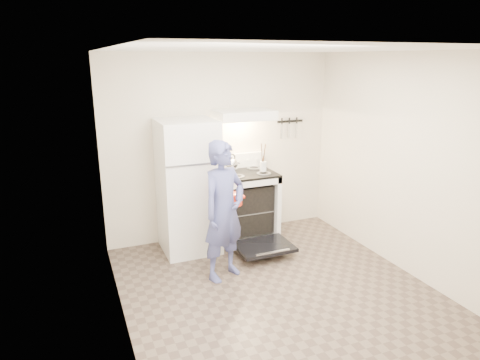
# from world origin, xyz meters

# --- Properties ---
(floor) EXTENTS (3.60, 3.60, 0.00)m
(floor) POSITION_xyz_m (0.00, 0.00, 0.00)
(floor) COLOR brown
(floor) RESTS_ON ground
(back_wall) EXTENTS (3.20, 0.02, 2.50)m
(back_wall) POSITION_xyz_m (0.00, 1.80, 1.25)
(back_wall) COLOR beige
(back_wall) RESTS_ON ground
(refrigerator) EXTENTS (0.70, 0.70, 1.70)m
(refrigerator) POSITION_xyz_m (-0.58, 1.45, 0.85)
(refrigerator) COLOR white
(refrigerator) RESTS_ON floor
(stove_body) EXTENTS (0.76, 0.65, 0.92)m
(stove_body) POSITION_xyz_m (0.23, 1.48, 0.46)
(stove_body) COLOR white
(stove_body) RESTS_ON floor
(cooktop) EXTENTS (0.76, 0.65, 0.03)m
(cooktop) POSITION_xyz_m (0.23, 1.48, 0.94)
(cooktop) COLOR black
(cooktop) RESTS_ON stove_body
(backsplash) EXTENTS (0.76, 0.07, 0.20)m
(backsplash) POSITION_xyz_m (0.23, 1.76, 1.05)
(backsplash) COLOR white
(backsplash) RESTS_ON cooktop
(oven_door) EXTENTS (0.70, 0.54, 0.04)m
(oven_door) POSITION_xyz_m (0.23, 0.88, 0.12)
(oven_door) COLOR black
(oven_door) RESTS_ON floor
(oven_rack) EXTENTS (0.60, 0.52, 0.01)m
(oven_rack) POSITION_xyz_m (0.23, 1.48, 0.44)
(oven_rack) COLOR gray
(oven_rack) RESTS_ON stove_body
(range_hood) EXTENTS (0.76, 0.50, 0.12)m
(range_hood) POSITION_xyz_m (0.23, 1.55, 1.71)
(range_hood) COLOR white
(range_hood) RESTS_ON back_wall
(knife_strip) EXTENTS (0.40, 0.02, 0.03)m
(knife_strip) POSITION_xyz_m (1.05, 1.79, 1.55)
(knife_strip) COLOR black
(knife_strip) RESTS_ON back_wall
(pizza_stone) EXTENTS (0.37, 0.37, 0.02)m
(pizza_stone) POSITION_xyz_m (0.26, 1.54, 0.45)
(pizza_stone) COLOR #8F6D52
(pizza_stone) RESTS_ON oven_rack
(tea_kettle) EXTENTS (0.21, 0.17, 0.25)m
(tea_kettle) POSITION_xyz_m (0.06, 1.56, 1.07)
(tea_kettle) COLOR #B6B6BB
(tea_kettle) RESTS_ON cooktop
(utensil_jar) EXTENTS (0.11, 0.11, 0.13)m
(utensil_jar) POSITION_xyz_m (0.42, 1.34, 1.05)
(utensil_jar) COLOR silver
(utensil_jar) RESTS_ON cooktop
(person) EXTENTS (0.68, 0.59, 1.59)m
(person) POSITION_xyz_m (-0.41, 0.58, 0.79)
(person) COLOR #3C447A
(person) RESTS_ON floor
(dutch_oven) EXTENTS (0.32, 0.25, 0.21)m
(dutch_oven) POSITION_xyz_m (-0.22, 0.83, 0.82)
(dutch_oven) COLOR red
(dutch_oven) RESTS_ON person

